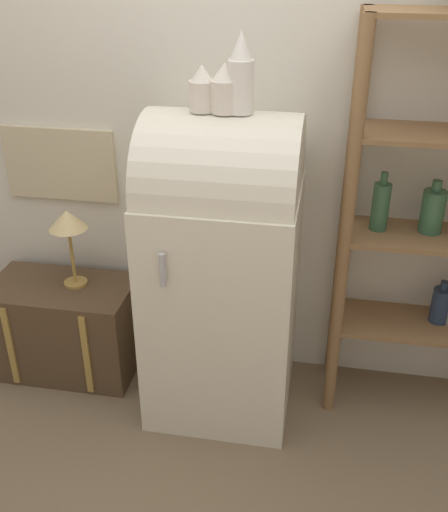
{
  "coord_description": "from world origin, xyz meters",
  "views": [
    {
      "loc": [
        0.4,
        -1.95,
        1.94
      ],
      "look_at": [
        0.0,
        0.24,
        0.75
      ],
      "focal_mm": 42.0,
      "sensor_mm": 36.0,
      "label": 1
    }
  ],
  "objects_px": {
    "vase_right": "(241,75)",
    "refrigerator": "(223,264)",
    "suitcase_trunk": "(65,327)",
    "vase_center": "(225,89)",
    "vase_left": "(202,90)",
    "desk_lamp": "(68,225)"
  },
  "relations": [
    {
      "from": "refrigerator",
      "to": "vase_right",
      "type": "relative_size",
      "value": 4.65
    },
    {
      "from": "suitcase_trunk",
      "to": "desk_lamp",
      "type": "relative_size",
      "value": 1.79
    },
    {
      "from": "suitcase_trunk",
      "to": "vase_center",
      "type": "xyz_separation_m",
      "value": [
        0.82,
        -0.08,
        1.21
      ]
    },
    {
      "from": "vase_right",
      "to": "desk_lamp",
      "type": "distance_m",
      "value": 1.08
    },
    {
      "from": "refrigerator",
      "to": "desk_lamp",
      "type": "height_order",
      "value": "refrigerator"
    },
    {
      "from": "refrigerator",
      "to": "suitcase_trunk",
      "type": "relative_size",
      "value": 1.98
    },
    {
      "from": "vase_left",
      "to": "suitcase_trunk",
      "type": "bearing_deg",
      "value": 173.64
    },
    {
      "from": "vase_left",
      "to": "vase_center",
      "type": "distance_m",
      "value": 0.09
    },
    {
      "from": "vase_right",
      "to": "vase_center",
      "type": "bearing_deg",
      "value": 179.76
    },
    {
      "from": "vase_left",
      "to": "vase_right",
      "type": "bearing_deg",
      "value": -0.85
    },
    {
      "from": "vase_center",
      "to": "suitcase_trunk",
      "type": "bearing_deg",
      "value": 174.17
    },
    {
      "from": "vase_center",
      "to": "vase_right",
      "type": "height_order",
      "value": "vase_right"
    },
    {
      "from": "suitcase_trunk",
      "to": "vase_center",
      "type": "height_order",
      "value": "vase_center"
    },
    {
      "from": "suitcase_trunk",
      "to": "vase_center",
      "type": "distance_m",
      "value": 1.46
    },
    {
      "from": "vase_left",
      "to": "vase_right",
      "type": "relative_size",
      "value": 0.58
    },
    {
      "from": "refrigerator",
      "to": "desk_lamp",
      "type": "distance_m",
      "value": 0.75
    },
    {
      "from": "refrigerator",
      "to": "vase_right",
      "type": "xyz_separation_m",
      "value": [
        0.07,
        -0.01,
        0.79
      ]
    },
    {
      "from": "suitcase_trunk",
      "to": "vase_left",
      "type": "xyz_separation_m",
      "value": [
        0.73,
        -0.08,
        1.21
      ]
    },
    {
      "from": "vase_right",
      "to": "refrigerator",
      "type": "bearing_deg",
      "value": 171.15
    },
    {
      "from": "vase_right",
      "to": "desk_lamp",
      "type": "bearing_deg",
      "value": 172.02
    },
    {
      "from": "vase_center",
      "to": "vase_right",
      "type": "bearing_deg",
      "value": -0.24
    },
    {
      "from": "desk_lamp",
      "to": "suitcase_trunk",
      "type": "bearing_deg",
      "value": -158.29
    }
  ]
}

